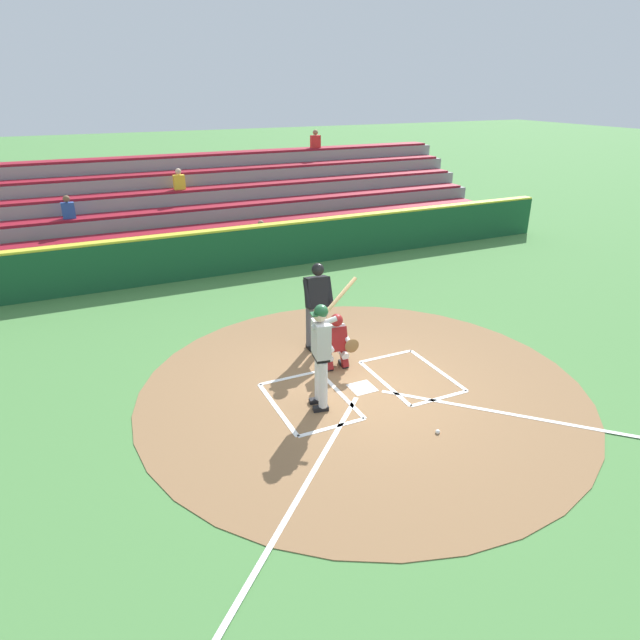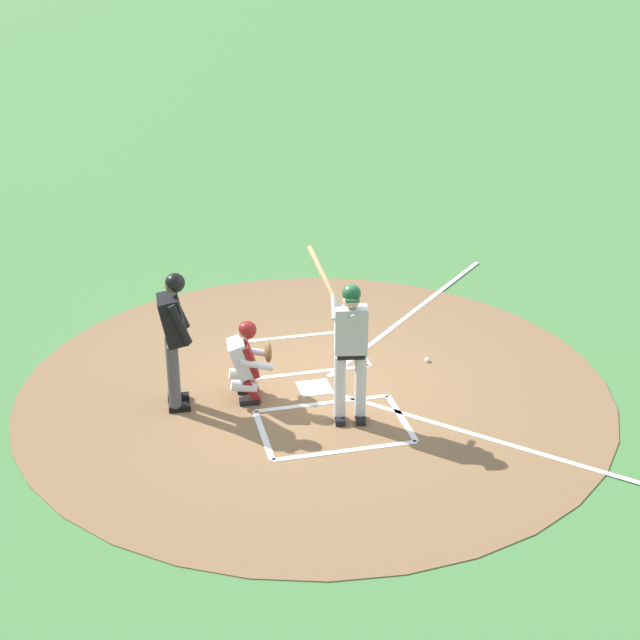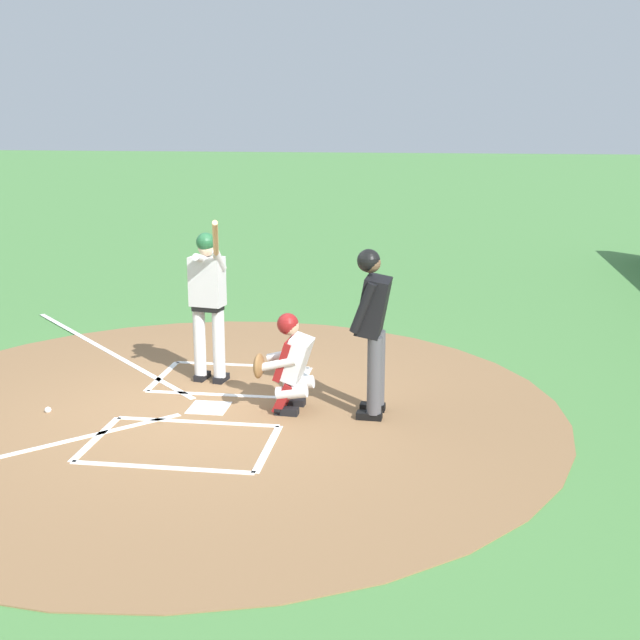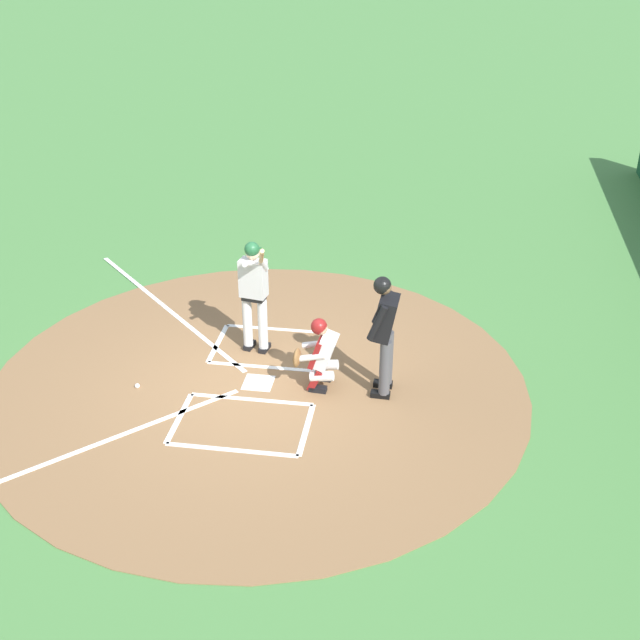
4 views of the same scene
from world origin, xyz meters
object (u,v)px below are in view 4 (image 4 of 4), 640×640
at_px(batter, 254,289).
at_px(plate_umpire, 385,328).
at_px(baseball, 137,386).
at_px(catcher, 320,352).

xyz_separation_m(batter, plate_umpire, (-0.88, -2.08, -0.02)).
distance_m(plate_umpire, baseball, 3.76).
distance_m(catcher, plate_umpire, 1.04).
xyz_separation_m(batter, baseball, (-1.32, 1.51, -1.06)).
height_order(batter, baseball, batter).
distance_m(catcher, baseball, 2.76).
bearing_deg(plate_umpire, batter, 67.09).
bearing_deg(baseball, catcher, -80.43).
bearing_deg(baseball, batter, -49.01).
height_order(catcher, baseball, catcher).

